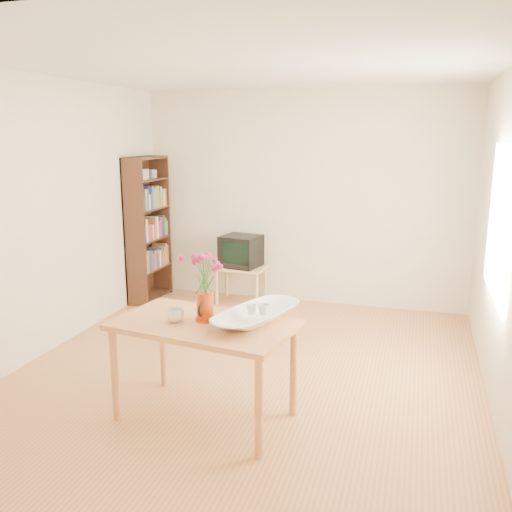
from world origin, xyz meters
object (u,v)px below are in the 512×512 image
(table, at_px, (204,334))
(pitcher, at_px, (205,308))
(bowl, at_px, (257,287))
(television, at_px, (241,250))
(mug, at_px, (176,315))

(table, relative_size, pitcher, 6.28)
(pitcher, relative_size, bowl, 0.41)
(table, bearing_deg, pitcher, 98.81)
(table, xyz_separation_m, television, (-0.64, 2.80, -0.00))
(bowl, bearing_deg, table, -159.22)
(pitcher, distance_m, bowl, 0.40)
(pitcher, xyz_separation_m, mug, (-0.19, -0.09, -0.05))
(pitcher, relative_size, television, 0.43)
(television, bearing_deg, table, -66.85)
(mug, distance_m, television, 2.89)
(bowl, bearing_deg, television, 110.61)
(mug, bearing_deg, bowl, -176.86)
(table, height_order, mug, mug)
(pitcher, bearing_deg, bowl, 13.71)
(table, bearing_deg, mug, -156.62)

